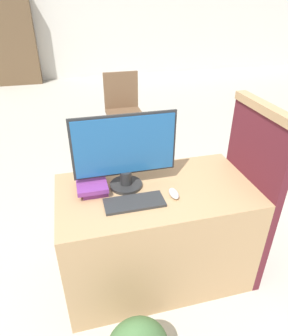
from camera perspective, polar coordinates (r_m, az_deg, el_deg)
The scene contains 10 objects.
ground_plane at distance 2.12m, azimuth 4.66°, elevation -25.49°, with size 20.00×20.00×0.00m, color #BCB7A8.
wall_back at distance 7.46m, azimuth -12.23°, elevation 27.11°, with size 12.00×0.06×2.80m.
desk at distance 2.05m, azimuth 2.13°, elevation -12.41°, with size 1.20×0.66×0.72m.
carrel_divider at distance 2.10m, azimuth 19.28°, elevation -4.42°, with size 0.07×0.58×1.22m.
monitor at distance 1.73m, azimuth -3.66°, elevation 3.34°, with size 0.61×0.20×0.47m.
keyboard at distance 1.70m, azimuth -1.85°, elevation -6.60°, with size 0.34×0.15×0.02m.
mouse at distance 1.76m, azimuth 5.71°, elevation -4.85°, with size 0.05×0.11×0.04m.
book_stack at distance 1.83m, azimuth -9.75°, elevation -3.06°, with size 0.18×0.24×0.07m.
far_chair at distance 3.92m, azimuth -3.99°, elevation 11.68°, with size 0.44×0.44×0.90m.
bookshelf_far at distance 7.33m, azimuth -24.55°, elevation 21.22°, with size 1.11×0.32×1.79m.
Camera 1 is at (-0.44, -1.11, 1.76)m, focal length 32.00 mm.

